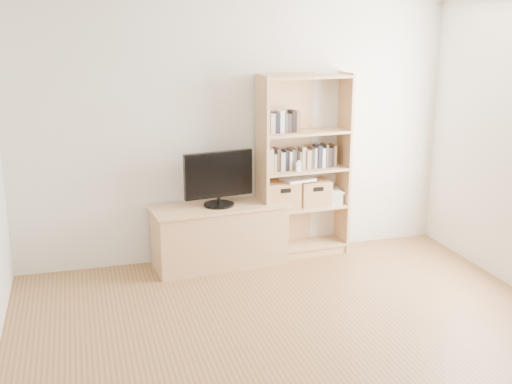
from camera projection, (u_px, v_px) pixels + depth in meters
name	position (u px, v px, depth m)	size (l,w,h in m)	color
floor	(326.00, 375.00, 4.50)	(4.50, 5.00, 0.01)	brown
back_wall	(237.00, 133.00, 6.48)	(4.50, 0.02, 2.60)	silver
tv_stand	(219.00, 236.00, 6.45)	(1.31, 0.49, 0.60)	tan
bookshelf	(304.00, 166.00, 6.59)	(0.95, 0.34, 1.89)	tan
television	(219.00, 178.00, 6.29)	(0.70, 0.05, 0.55)	black
books_row_mid	(303.00, 158.00, 6.59)	(0.76, 0.15, 0.20)	brown
books_row_upper	(285.00, 123.00, 6.42)	(0.36, 0.13, 0.19)	brown
baby_monitor	(299.00, 167.00, 6.46)	(0.05, 0.03, 0.09)	white
basket_left	(281.00, 195.00, 6.58)	(0.34, 0.28, 0.28)	#A07248
basket_right	(313.00, 193.00, 6.70)	(0.32, 0.26, 0.26)	#A07248
laptop	(298.00, 179.00, 6.58)	(0.32, 0.22, 0.03)	white
magazine_stack	(331.00, 197.00, 6.79)	(0.20, 0.28, 0.13)	beige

